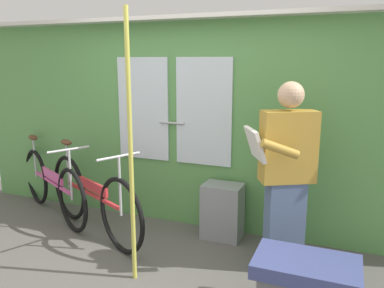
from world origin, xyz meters
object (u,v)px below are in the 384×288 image
Objects in this scene: trash_bin_by_wall at (222,211)px; bench_seat_corner at (305,288)px; bicycle_leaning_behind at (92,198)px; bicycle_near_door at (52,185)px; handrail_pole at (131,151)px; passenger_reading_newspaper at (285,174)px.

trash_bin_by_wall reaches higher than bench_seat_corner.
bicycle_leaning_behind is 2.95× the size of trash_bin_by_wall.
bicycle_leaning_behind reaches higher than bicycle_near_door.
handrail_pole is (-0.44, -1.00, 0.80)m from trash_bin_by_wall.
handrail_pole is (1.55, -0.81, 0.71)m from bicycle_near_door.
bicycle_leaning_behind is at bearing 144.72° from handrail_pole.
bench_seat_corner is at bearing -0.93° from handrail_pole.
trash_bin_by_wall is at bearing 33.29° from bicycle_near_door.
handrail_pole is at bearing 179.07° from bench_seat_corner.
handrail_pole reaches higher than trash_bin_by_wall.
bench_seat_corner is (0.92, -1.02, -0.04)m from trash_bin_by_wall.
bicycle_near_door is at bearing 163.96° from bench_seat_corner.
handrail_pole is (-1.10, -0.62, 0.23)m from passenger_reading_newspaper.
bench_seat_corner is at bearing 83.24° from passenger_reading_newspaper.
bicycle_near_door is 0.96× the size of bicycle_leaning_behind.
bicycle_near_door is 0.73× the size of handrail_pole.
handrail_pole is at bearing 0.27° from bicycle_near_door.
trash_bin_by_wall is 0.26× the size of handrail_pole.
trash_bin_by_wall is (-0.66, 0.38, -0.57)m from passenger_reading_newspaper.
bicycle_leaning_behind is 2.36× the size of bench_seat_corner.
handrail_pole reaches higher than bicycle_leaning_behind.
bicycle_near_door is at bearing -33.12° from passenger_reading_newspaper.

